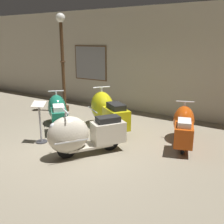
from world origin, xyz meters
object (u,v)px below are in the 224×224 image
object	(u,v)px
scooter_0	(58,111)
scooter_2	(81,135)
scooter_3	(184,125)
lamppost	(62,57)
scooter_1	(106,111)
info_stanchion	(40,126)

from	to	relation	value
scooter_0	scooter_2	world-z (taller)	scooter_2
scooter_0	scooter_3	size ratio (longest dim) A/B	0.91
scooter_3	lamppost	size ratio (longest dim) A/B	0.51
scooter_1	lamppost	xyz separation A→B (m)	(-2.23, 0.76, 1.32)
scooter_1	scooter_3	size ratio (longest dim) A/B	1.11
lamppost	info_stanchion	size ratio (longest dim) A/B	3.18
lamppost	info_stanchion	distance (m)	3.20
scooter_3	info_stanchion	size ratio (longest dim) A/B	1.63
scooter_0	scooter_2	xyz separation A→B (m)	(1.79, -1.16, 0.02)
scooter_0	scooter_3	world-z (taller)	scooter_0
lamppost	scooter_0	bearing A→B (deg)	-54.11
scooter_0	info_stanchion	world-z (taller)	info_stanchion
scooter_0	scooter_1	world-z (taller)	scooter_1
scooter_1	info_stanchion	world-z (taller)	scooter_1
scooter_0	lamppost	xyz separation A→B (m)	(-0.98, 1.35, 1.39)
scooter_1	info_stanchion	distance (m)	1.87
info_stanchion	scooter_2	bearing A→B (deg)	-2.03
scooter_2	scooter_3	xyz separation A→B (m)	(1.62, 1.86, -0.03)
scooter_3	info_stanchion	xyz separation A→B (m)	(-2.91, -1.82, -0.02)
lamppost	scooter_1	bearing A→B (deg)	-18.70
info_stanchion	lamppost	bearing A→B (deg)	121.05
scooter_0	scooter_2	distance (m)	2.13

